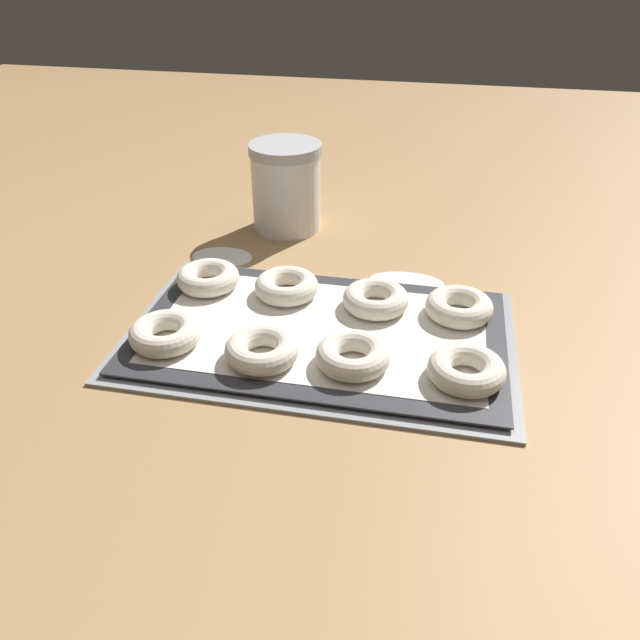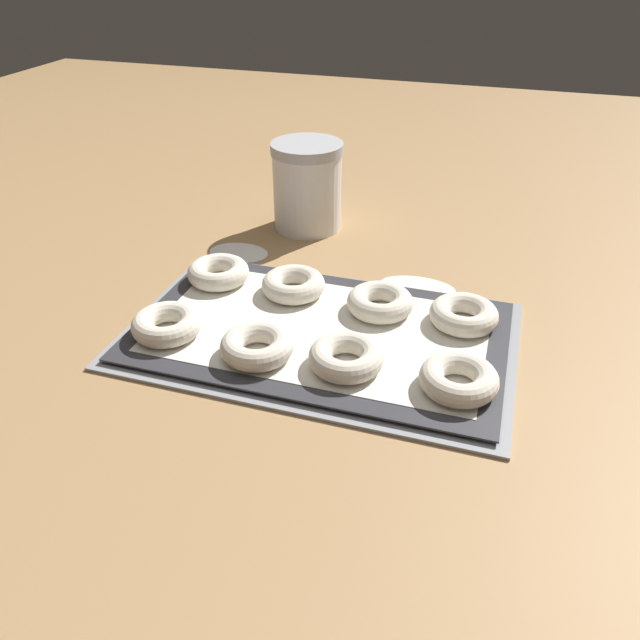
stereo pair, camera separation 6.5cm
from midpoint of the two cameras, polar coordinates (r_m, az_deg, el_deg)
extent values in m
plane|color=#A87F51|center=(0.77, 2.34, -0.91)|extent=(2.80, 2.80, 0.00)
cube|color=#93969B|center=(0.75, 2.48, -1.35)|extent=(0.46, 0.29, 0.01)
cube|color=#333338|center=(0.75, 2.49, -1.03)|extent=(0.44, 0.26, 0.00)
cube|color=silver|center=(0.75, 2.49, -1.00)|extent=(0.39, 0.22, 0.00)
torus|color=silver|center=(0.75, -11.43, -0.45)|extent=(0.08, 0.08, 0.03)
torus|color=silver|center=(0.70, -3.13, -2.46)|extent=(0.08, 0.08, 0.03)
torus|color=silver|center=(0.68, 5.15, -3.47)|extent=(0.08, 0.08, 0.03)
torus|color=silver|center=(0.67, 15.32, -5.30)|extent=(0.08, 0.08, 0.03)
torus|color=silver|center=(0.85, -7.12, 4.30)|extent=(0.08, 0.08, 0.03)
torus|color=silver|center=(0.82, -0.16, 3.21)|extent=(0.08, 0.08, 0.03)
torus|color=silver|center=(0.79, 7.89, 1.58)|extent=(0.08, 0.08, 0.03)
torus|color=silver|center=(0.78, 15.37, 0.42)|extent=(0.08, 0.08, 0.03)
cylinder|color=white|center=(1.01, 0.73, 11.67)|extent=(0.11, 0.11, 0.12)
cylinder|color=#B2B2B7|center=(0.99, 0.75, 15.41)|extent=(0.11, 0.11, 0.02)
ellipsoid|color=white|center=(0.95, -5.51, 6.20)|extent=(0.09, 0.07, 0.00)
ellipsoid|color=white|center=(0.87, 11.06, 3.04)|extent=(0.10, 0.06, 0.00)
camera|label=1|loc=(0.03, -87.48, 1.63)|focal=35.00mm
camera|label=2|loc=(0.03, 92.52, -1.63)|focal=35.00mm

